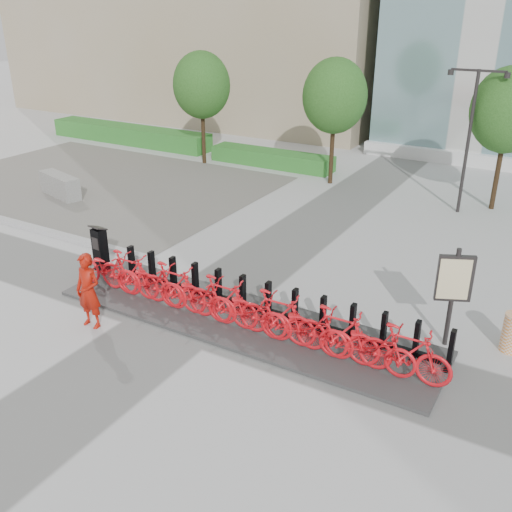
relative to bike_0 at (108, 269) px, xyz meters
The scene contains 26 objects.
ground 2.67m from the bike_0, ahead, with size 120.00×120.00×0.00m, color #ABABAB.
gravel_patch 10.24m from the bike_0, 136.39° to the left, with size 14.00×14.00×0.00m, color slate.
hedge_a 17.71m from the bike_0, 130.07° to the left, with size 10.00×1.40×0.90m, color #327136.
hedge_b 13.47m from the bike_0, 100.27° to the left, with size 6.00×1.20×0.70m, color #327136.
tree_0 13.54m from the bike_0, 114.14° to the left, with size 2.60×2.60×5.10m.
tree_1 12.46m from the bike_0, 84.78° to the left, with size 2.60×2.60×5.10m.
tree_2 14.56m from the bike_0, 57.76° to the left, with size 2.60×2.60×5.10m.
streetlamp 13.12m from the bike_0, 59.15° to the left, with size 2.00×0.20×5.00m.
dock_pad 3.96m from the bike_0, ahead, with size 9.60×2.40×0.08m, color #3A3A3A.
dock_rail_posts 4.40m from the bike_0, 10.81° to the left, with size 8.74×0.50×0.85m, color black, non-canonical shape.
bike_0 is the anchor object (origin of this frame).
bike_1 0.72m from the bike_0, ahead, with size 0.55×1.93×1.16m, color red.
bike_2 1.44m from the bike_0, ahead, with size 0.69×1.99×1.05m, color red.
bike_3 2.16m from the bike_0, ahead, with size 0.55×1.93×1.16m, color red.
bike_4 2.88m from the bike_0, ahead, with size 0.69×1.99×1.05m, color red.
bike_5 3.60m from the bike_0, ahead, with size 0.55×1.93×1.16m, color red.
bike_6 4.32m from the bike_0, ahead, with size 0.69×1.99×1.05m, color red.
bike_7 5.04m from the bike_0, ahead, with size 0.55×1.93×1.16m, color red.
bike_8 5.76m from the bike_0, ahead, with size 0.69×1.99×1.05m, color red.
bike_9 6.48m from the bike_0, ahead, with size 0.55×1.93×1.16m, color red.
bike_10 7.20m from the bike_0, ahead, with size 0.69×1.99×1.05m, color red.
bike_11 7.92m from the bike_0, ahead, with size 0.55×1.93×1.16m, color red.
kiosk 1.16m from the bike_0, 143.59° to the left, with size 0.45×0.39×1.36m.
worker_red 1.86m from the bike_0, 59.23° to the right, with size 0.67×0.44×1.83m, color #9F1307.
jersey_barrier 8.94m from the bike_0, 145.73° to the left, with size 2.24×0.61×0.87m, color #9F9F9F.
map_sign 8.59m from the bike_0, 12.29° to the left, with size 0.74×0.42×2.33m.
Camera 1 is at (7.59, -9.75, 7.01)m, focal length 40.00 mm.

